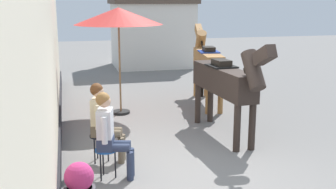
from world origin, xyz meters
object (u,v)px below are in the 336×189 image
saddled_horse_near (226,81)px  flower_planter_far (79,184)px  seated_visitor_near (109,131)px  saddled_horse_far (207,61)px  cafe_parasol (118,17)px  seated_visitor_far (103,118)px

saddled_horse_near → flower_planter_far: bearing=-142.5°
seated_visitor_near → flower_planter_far: (-0.51, -0.84, -0.44)m
saddled_horse_far → cafe_parasol: bearing=-168.4°
saddled_horse_far → cafe_parasol: (-2.40, -0.49, 1.20)m
saddled_horse_near → cafe_parasol: size_ratio=1.16×
saddled_horse_far → flower_planter_far: bearing=-125.1°
seated_visitor_near → seated_visitor_far: bearing=93.0°
saddled_horse_near → saddled_horse_far: same height
seated_visitor_far → cafe_parasol: 3.50m
saddled_horse_near → seated_visitor_far: bearing=-163.7°
saddled_horse_far → seated_visitor_near: bearing=-125.8°
seated_visitor_far → cafe_parasol: size_ratio=0.54×
seated_visitor_far → saddled_horse_near: size_ratio=0.46×
seated_visitor_near → saddled_horse_near: (2.50, 1.46, 0.38)m
seated_visitor_near → flower_planter_far: size_ratio=2.17×
saddled_horse_near → cafe_parasol: 3.17m
seated_visitor_far → saddled_horse_far: size_ratio=0.47×
seated_visitor_far → saddled_horse_far: saddled_horse_far is taller
seated_visitor_near → seated_visitor_far: size_ratio=1.00×
seated_visitor_near → saddled_horse_far: 5.27m
seated_visitor_far → flower_planter_far: bearing=-106.7°
seated_visitor_near → cafe_parasol: size_ratio=0.54×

